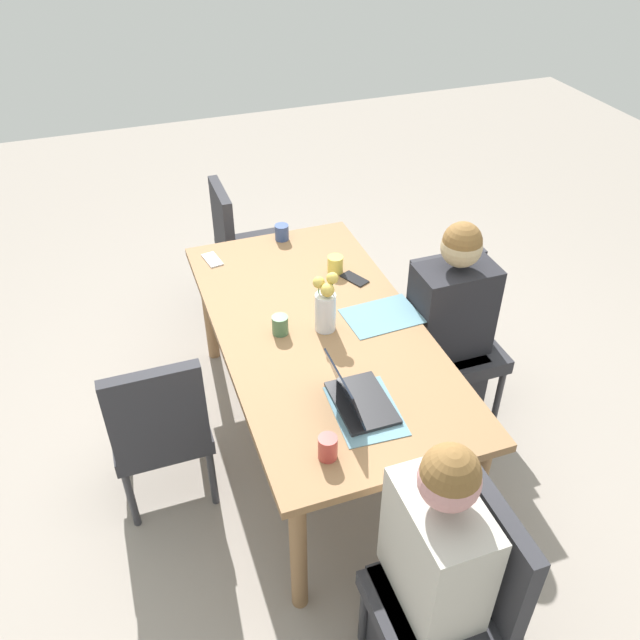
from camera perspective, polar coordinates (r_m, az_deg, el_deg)
name	(u,v)px	position (r m, az deg, el deg)	size (l,w,h in m)	color
ground_plane	(320,436)	(3.63, 0.00, -10.06)	(10.00, 10.00, 0.00)	gray
dining_table	(320,341)	(3.18, 0.00, -1.87)	(1.90, 0.96, 0.75)	olive
chair_head_right_left_near	(457,592)	(2.56, 11.82, -22.10)	(0.44, 0.44, 0.90)	#2D2D33
person_head_right_left_near	(431,579)	(2.54, 9.63, -21.32)	(0.40, 0.36, 1.19)	#2D2D33
chair_far_left_mid	(451,330)	(3.59, 11.29, -0.86)	(0.44, 0.44, 0.90)	#2D2D33
person_far_left_mid	(448,337)	(3.50, 11.06, -1.42)	(0.36, 0.40, 1.19)	#2D2D33
chair_head_left_left_far	(243,243)	(4.30, -6.75, 6.64)	(0.44, 0.44, 0.90)	#2D2D33
chair_near_right_near	(159,424)	(3.09, -13.83, -8.75)	(0.44, 0.44, 0.90)	#2D2D33
flower_vase	(326,305)	(3.05, 0.48, 1.28)	(0.10, 0.12, 0.30)	silver
placemat_head_right_left_near	(365,410)	(2.72, 3.98, -7.85)	(0.36, 0.26, 0.00)	slate
placemat_far_left_mid	(382,316)	(3.22, 5.41, 0.35)	(0.36, 0.26, 0.00)	slate
laptop_head_right_left_near	(357,398)	(2.71, 3.22, -6.81)	(0.32, 0.22, 0.21)	black
coffee_mug_near_left	(282,232)	(3.81, -3.34, 7.62)	(0.08, 0.08, 0.09)	#33477A
coffee_mug_near_right	(328,448)	(2.51, 0.68, -11.02)	(0.07, 0.07, 0.10)	#AD3D38
coffee_mug_centre_left	(335,264)	(3.51, 1.34, 4.85)	(0.08, 0.08, 0.09)	#DBC64C
coffee_mug_centre_right	(280,325)	(3.08, -3.49, -0.43)	(0.08, 0.08, 0.09)	#47704C
phone_black	(354,279)	(3.47, 3.01, 3.60)	(0.15, 0.07, 0.01)	black
phone_silver	(212,260)	(3.68, -9.35, 5.20)	(0.15, 0.07, 0.01)	silver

